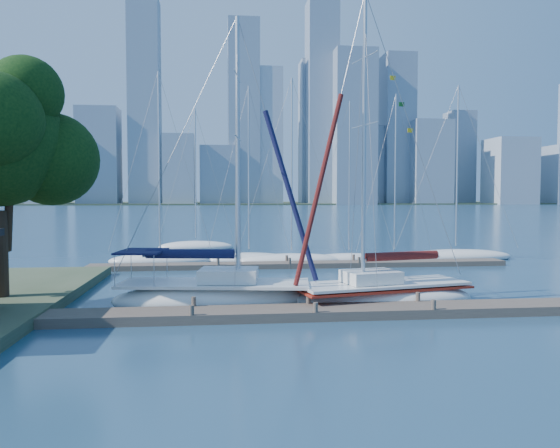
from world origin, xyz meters
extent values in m
plane|color=#162E48|center=(0.00, 0.00, 0.00)|extent=(700.00, 700.00, 0.00)
cube|color=#473C34|center=(0.00, 0.00, 0.20)|extent=(26.00, 2.00, 0.40)
cube|color=#473C34|center=(2.00, 16.00, 0.18)|extent=(30.00, 1.80, 0.36)
cube|color=#38472D|center=(0.00, 320.00, 0.00)|extent=(800.00, 100.00, 1.50)
cylinder|color=black|center=(-13.93, 3.61, 2.23)|extent=(0.71, 0.71, 4.47)
sphere|color=black|center=(-11.90, 4.83, 6.91)|extent=(4.46, 4.46, 4.46)
sphere|color=black|center=(-12.51, 3.21, 9.75)|extent=(3.33, 3.33, 3.33)
ellipsoid|color=silver|center=(-4.12, 2.84, 0.28)|extent=(9.81, 4.35, 1.66)
cube|color=silver|center=(-4.12, 2.84, 1.05)|extent=(9.08, 4.01, 0.13)
cube|color=silver|center=(-3.46, 2.75, 1.44)|extent=(2.91, 2.36, 0.61)
cylinder|color=silver|center=(-3.02, 2.69, 7.21)|extent=(0.20, 0.20, 12.20)
cylinder|color=silver|center=(-5.25, 3.00, 2.33)|extent=(4.46, 0.72, 0.11)
cylinder|color=black|center=(-5.25, 3.00, 2.44)|extent=(4.15, 1.00, 0.44)
cube|color=black|center=(-7.50, 3.30, 2.55)|extent=(2.33, 2.88, 0.09)
ellipsoid|color=silver|center=(3.79, 2.37, 0.26)|extent=(9.20, 4.70, 1.54)
cube|color=silver|center=(3.79, 2.37, 0.98)|extent=(8.52, 4.34, 0.12)
cube|color=silver|center=(3.19, 2.24, 1.34)|extent=(2.81, 2.36, 0.57)
cylinder|color=silver|center=(2.79, 2.15, 7.73)|extent=(0.19, 0.19, 13.41)
cylinder|color=silver|center=(4.82, 2.60, 2.16)|extent=(4.09, 1.00, 0.10)
cylinder|color=#47120F|center=(4.82, 2.60, 2.26)|extent=(3.83, 1.23, 0.41)
cube|color=maroon|center=(3.79, 2.37, 0.80)|extent=(8.73, 4.49, 0.10)
ellipsoid|color=silver|center=(-8.34, 19.07, 0.22)|extent=(7.85, 2.91, 1.23)
cylinder|color=silver|center=(-8.34, 19.07, 7.73)|extent=(0.13, 0.13, 13.23)
ellipsoid|color=silver|center=(-1.63, 19.21, 0.20)|extent=(6.77, 3.44, 1.12)
cylinder|color=silver|center=(-1.63, 19.21, 7.24)|extent=(0.12, 0.12, 12.44)
ellipsoid|color=silver|center=(1.55, 18.20, 0.20)|extent=(8.38, 3.17, 1.13)
cylinder|color=silver|center=(1.55, 18.20, 7.47)|extent=(0.12, 0.12, 12.89)
ellipsoid|color=silver|center=(6.08, 18.59, 0.18)|extent=(7.18, 4.40, 1.02)
cylinder|color=silver|center=(6.08, 18.59, 6.65)|extent=(0.11, 0.11, 11.46)
ellipsoid|color=silver|center=(9.77, 18.77, 0.19)|extent=(6.61, 2.89, 1.03)
cylinder|color=silver|center=(9.77, 18.77, 6.98)|extent=(0.11, 0.11, 12.08)
ellipsoid|color=silver|center=(14.99, 19.17, 0.23)|extent=(9.68, 5.31, 1.25)
cylinder|color=silver|center=(14.99, 19.17, 7.50)|extent=(0.14, 0.14, 12.73)
ellipsoid|color=silver|center=(-6.14, 29.94, 0.22)|extent=(7.40, 3.36, 1.21)
cylinder|color=silver|center=(-6.14, 29.94, 7.23)|extent=(0.13, 0.13, 12.26)
cube|color=#96A5B4|center=(-120.24, 308.29, 25.56)|extent=(13.34, 14.18, 51.11)
cube|color=gray|center=(-96.77, 283.96, 24.59)|extent=(15.34, 23.42, 49.18)
cube|color=slate|center=(-69.73, 287.50, 26.59)|extent=(21.96, 17.63, 53.18)
cube|color=#96A5B4|center=(-47.55, 309.43, 16.86)|extent=(14.89, 17.61, 33.73)
cube|color=gray|center=(-25.94, 284.92, 19.29)|extent=(16.80, 19.81, 38.57)
cube|color=slate|center=(-4.22, 286.68, 16.37)|extent=(20.76, 16.86, 32.75)
cube|color=#96A5B4|center=(21.35, 289.48, 38.54)|extent=(20.76, 14.99, 77.08)
cube|color=gray|center=(51.90, 304.67, 42.71)|extent=(14.73, 17.46, 85.43)
cube|color=slate|center=(70.99, 278.50, 42.86)|extent=(22.87, 18.95, 85.72)
cube|color=#96A5B4|center=(91.42, 294.72, 22.75)|extent=(14.67, 17.11, 45.50)
cube|color=gray|center=(115.77, 279.60, 23.86)|extent=(22.14, 18.80, 47.72)
cube|color=slate|center=(147.05, 309.52, 28.87)|extent=(14.96, 17.52, 57.73)
cube|color=#96A5B4|center=(164.09, 278.94, 19.06)|extent=(23.67, 23.94, 38.12)
cube|color=gray|center=(194.50, 279.05, 17.12)|extent=(13.40, 21.38, 34.24)
cube|color=slate|center=(-45.00, 290.00, 56.66)|extent=(16.62, 18.00, 113.32)
cube|color=slate|center=(10.00, 290.00, 51.71)|extent=(17.53, 18.00, 103.43)
cube|color=slate|center=(55.00, 290.00, 57.99)|extent=(17.23, 18.00, 115.97)
cube|color=slate|center=(100.00, 290.00, 43.53)|extent=(17.44, 18.00, 87.05)
camera|label=1|loc=(-3.87, -22.62, 5.16)|focal=35.00mm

